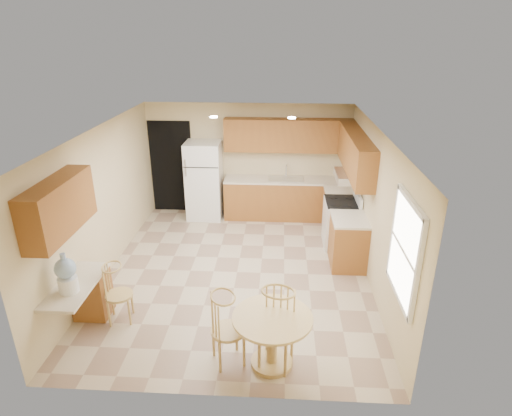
# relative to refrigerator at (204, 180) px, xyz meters

# --- Properties ---
(floor) EXTENTS (5.50, 5.50, 0.00)m
(floor) POSITION_rel_refrigerator_xyz_m (0.95, -2.40, -0.86)
(floor) COLOR tan
(floor) RESTS_ON ground
(ceiling) EXTENTS (4.50, 5.50, 0.02)m
(ceiling) POSITION_rel_refrigerator_xyz_m (0.95, -2.40, 1.64)
(ceiling) COLOR white
(ceiling) RESTS_ON wall_back
(wall_back) EXTENTS (4.50, 0.02, 2.50)m
(wall_back) POSITION_rel_refrigerator_xyz_m (0.95, 0.35, 0.39)
(wall_back) COLOR beige
(wall_back) RESTS_ON floor
(wall_front) EXTENTS (4.50, 0.02, 2.50)m
(wall_front) POSITION_rel_refrigerator_xyz_m (0.95, -5.15, 0.39)
(wall_front) COLOR beige
(wall_front) RESTS_ON floor
(wall_left) EXTENTS (0.02, 5.50, 2.50)m
(wall_left) POSITION_rel_refrigerator_xyz_m (-1.30, -2.40, 0.39)
(wall_left) COLOR beige
(wall_left) RESTS_ON floor
(wall_right) EXTENTS (0.02, 5.50, 2.50)m
(wall_right) POSITION_rel_refrigerator_xyz_m (3.20, -2.40, 0.39)
(wall_right) COLOR beige
(wall_right) RESTS_ON floor
(doorway) EXTENTS (0.90, 0.02, 2.10)m
(doorway) POSITION_rel_refrigerator_xyz_m (-0.80, 0.34, 0.19)
(doorway) COLOR black
(doorway) RESTS_ON floor
(base_cab_back) EXTENTS (2.75, 0.60, 0.87)m
(base_cab_back) POSITION_rel_refrigerator_xyz_m (1.83, 0.05, -0.43)
(base_cab_back) COLOR #9A5D27
(base_cab_back) RESTS_ON floor
(counter_back) EXTENTS (2.75, 0.63, 0.04)m
(counter_back) POSITION_rel_refrigerator_xyz_m (1.83, 0.05, 0.03)
(counter_back) COLOR beige
(counter_back) RESTS_ON base_cab_back
(base_cab_right_a) EXTENTS (0.60, 0.59, 0.87)m
(base_cab_right_a) POSITION_rel_refrigerator_xyz_m (2.90, -0.54, -0.43)
(base_cab_right_a) COLOR #9A5D27
(base_cab_right_a) RESTS_ON floor
(counter_right_a) EXTENTS (0.63, 0.59, 0.04)m
(counter_right_a) POSITION_rel_refrigerator_xyz_m (2.90, -0.54, 0.03)
(counter_right_a) COLOR beige
(counter_right_a) RESTS_ON base_cab_right_a
(base_cab_right_b) EXTENTS (0.60, 0.80, 0.87)m
(base_cab_right_b) POSITION_rel_refrigerator_xyz_m (2.90, -2.00, -0.43)
(base_cab_right_b) COLOR #9A5D27
(base_cab_right_b) RESTS_ON floor
(counter_right_b) EXTENTS (0.63, 0.80, 0.04)m
(counter_right_b) POSITION_rel_refrigerator_xyz_m (2.90, -2.00, 0.03)
(counter_right_b) COLOR beige
(counter_right_b) RESTS_ON base_cab_right_b
(upper_cab_back) EXTENTS (2.75, 0.33, 0.70)m
(upper_cab_back) POSITION_rel_refrigerator_xyz_m (1.83, 0.19, 0.99)
(upper_cab_back) COLOR #9A5D27
(upper_cab_back) RESTS_ON wall_back
(upper_cab_right) EXTENTS (0.33, 2.42, 0.70)m
(upper_cab_right) POSITION_rel_refrigerator_xyz_m (3.04, -1.19, 0.99)
(upper_cab_right) COLOR #9A5D27
(upper_cab_right) RESTS_ON wall_right
(upper_cab_left) EXTENTS (0.33, 1.40, 0.70)m
(upper_cab_left) POSITION_rel_refrigerator_xyz_m (-1.13, -4.00, 0.99)
(upper_cab_left) COLOR #9A5D27
(upper_cab_left) RESTS_ON wall_left
(sink) EXTENTS (0.78, 0.44, 0.01)m
(sink) POSITION_rel_refrigerator_xyz_m (1.80, 0.05, 0.05)
(sink) COLOR silver
(sink) RESTS_ON counter_back
(range_hood) EXTENTS (0.50, 0.76, 0.14)m
(range_hood) POSITION_rel_refrigerator_xyz_m (2.95, -1.22, 0.56)
(range_hood) COLOR silver
(range_hood) RESTS_ON upper_cab_right
(desk_pedestal) EXTENTS (0.48, 0.42, 0.72)m
(desk_pedestal) POSITION_rel_refrigerator_xyz_m (-1.05, -3.72, -0.50)
(desk_pedestal) COLOR #9A5D27
(desk_pedestal) RESTS_ON floor
(desk_top) EXTENTS (0.50, 1.20, 0.04)m
(desk_top) POSITION_rel_refrigerator_xyz_m (-1.05, -4.10, -0.11)
(desk_top) COLOR beige
(desk_top) RESTS_ON desk_pedestal
(window) EXTENTS (0.06, 1.12, 1.30)m
(window) POSITION_rel_refrigerator_xyz_m (3.18, -4.25, 0.64)
(window) COLOR white
(window) RESTS_ON wall_right
(can_light_a) EXTENTS (0.14, 0.14, 0.02)m
(can_light_a) POSITION_rel_refrigerator_xyz_m (0.45, -1.20, 1.62)
(can_light_a) COLOR white
(can_light_a) RESTS_ON ceiling
(can_light_b) EXTENTS (0.14, 0.14, 0.02)m
(can_light_b) POSITION_rel_refrigerator_xyz_m (1.85, -1.20, 1.62)
(can_light_b) COLOR white
(can_light_b) RESTS_ON ceiling
(refrigerator) EXTENTS (0.76, 0.74, 1.72)m
(refrigerator) POSITION_rel_refrigerator_xyz_m (0.00, 0.00, 0.00)
(refrigerator) COLOR white
(refrigerator) RESTS_ON floor
(stove) EXTENTS (0.65, 0.76, 1.09)m
(stove) POSITION_rel_refrigerator_xyz_m (2.88, -1.22, -0.39)
(stove) COLOR white
(stove) RESTS_ON floor
(dining_table) EXTENTS (0.98, 0.98, 0.73)m
(dining_table) POSITION_rel_refrigerator_xyz_m (1.61, -4.60, -0.38)
(dining_table) COLOR tan
(dining_table) RESTS_ON floor
(chair_table_a) EXTENTS (0.44, 0.56, 0.98)m
(chair_table_a) POSITION_rel_refrigerator_xyz_m (1.06, -4.66, -0.26)
(chair_table_a) COLOR tan
(chair_table_a) RESTS_ON floor
(chair_table_b) EXTENTS (0.47, 0.49, 1.05)m
(chair_table_b) POSITION_rel_refrigerator_xyz_m (1.66, -4.70, -0.22)
(chair_table_b) COLOR tan
(chair_table_b) RESTS_ON floor
(chair_desk) EXTENTS (0.39, 0.51, 0.89)m
(chair_desk) POSITION_rel_refrigerator_xyz_m (-0.60, -3.91, -0.32)
(chair_desk) COLOR tan
(chair_desk) RESTS_ON floor
(water_crock) EXTENTS (0.27, 0.27, 0.56)m
(water_crock) POSITION_rel_refrigerator_xyz_m (-1.05, -4.28, 0.16)
(water_crock) COLOR white
(water_crock) RESTS_ON desk_top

